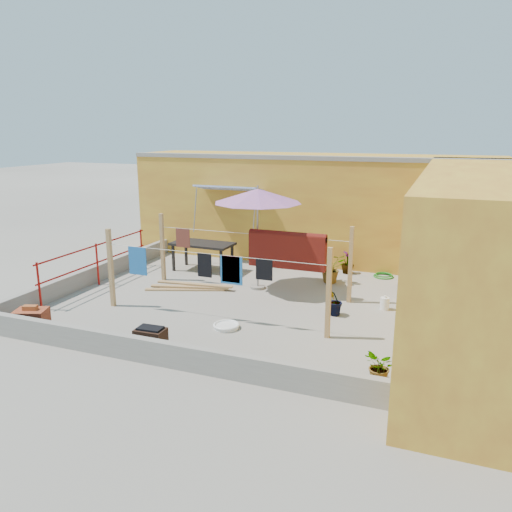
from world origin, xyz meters
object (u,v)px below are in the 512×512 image
at_px(water_jug_a, 405,294).
at_px(brazier, 151,340).
at_px(patio_umbrella, 258,196).
at_px(white_basin, 226,326).
at_px(outdoor_table, 203,245).
at_px(brick_stack, 32,320).
at_px(green_hose, 384,276).
at_px(water_jug_b, 385,303).
at_px(plant_back_a, 331,268).

bearing_deg(water_jug_a, brazier, -131.06).
distance_m(patio_umbrella, white_basin, 3.57).
distance_m(outdoor_table, brick_stack, 5.35).
bearing_deg(green_hose, brick_stack, -133.71).
xyz_separation_m(patio_umbrella, white_basin, (0.35, -2.71, -2.30)).
distance_m(patio_umbrella, water_jug_b, 3.93).
relative_size(white_basin, plant_back_a, 0.70).
xyz_separation_m(brazier, green_hose, (3.33, 6.40, -0.20)).
bearing_deg(green_hose, outdoor_table, -166.22).
xyz_separation_m(outdoor_table, brick_stack, (-1.19, -5.19, -0.51)).
bearing_deg(patio_umbrella, brick_stack, -127.54).
bearing_deg(brick_stack, water_jug_b, 30.42).
relative_size(patio_umbrella, plant_back_a, 3.71).
bearing_deg(water_jug_b, green_hose, 97.59).
xyz_separation_m(green_hose, plant_back_a, (-1.25, -1.00, 0.35)).
bearing_deg(green_hose, plant_back_a, -141.27).
distance_m(patio_umbrella, brazier, 4.74).
bearing_deg(brick_stack, patio_umbrella, 52.46).
bearing_deg(water_jug_a, patio_umbrella, -173.52).
xyz_separation_m(outdoor_table, green_hose, (4.92, 1.21, -0.70)).
height_order(brick_stack, plant_back_a, plant_back_a).
height_order(water_jug_a, green_hose, water_jug_a).
relative_size(brazier, water_jug_a, 1.59).
bearing_deg(brazier, water_jug_a, 48.94).
relative_size(outdoor_table, brick_stack, 2.46).
bearing_deg(brazier, green_hose, 62.52).
height_order(brick_stack, white_basin, brick_stack).
distance_m(patio_umbrella, water_jug_a, 4.22).
bearing_deg(white_basin, green_hose, 62.70).
xyz_separation_m(water_jug_a, plant_back_a, (-1.95, 0.77, 0.24)).
distance_m(brazier, water_jug_b, 5.29).
height_order(patio_umbrella, water_jug_a, patio_umbrella).
distance_m(outdoor_table, water_jug_b, 5.48).
relative_size(outdoor_table, white_basin, 3.26).
bearing_deg(white_basin, water_jug_a, 44.00).
bearing_deg(plant_back_a, green_hose, 38.73).
bearing_deg(water_jug_a, brick_stack, -145.84).
distance_m(brazier, white_basin, 1.73).
relative_size(brick_stack, water_jug_a, 2.09).
distance_m(water_jug_a, plant_back_a, 2.11).
bearing_deg(brazier, patio_umbrella, 83.84).
xyz_separation_m(outdoor_table, plant_back_a, (3.67, 0.21, -0.35)).
bearing_deg(white_basin, outdoor_table, 123.16).
distance_m(outdoor_table, white_basin, 4.45).
bearing_deg(water_jug_a, white_basin, -136.00).
distance_m(brazier, plant_back_a, 5.79).
bearing_deg(green_hose, brazier, -117.48).
distance_m(brick_stack, green_hose, 8.86).
bearing_deg(water_jug_b, plant_back_a, 134.90).
distance_m(water_jug_b, plant_back_a, 2.27).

